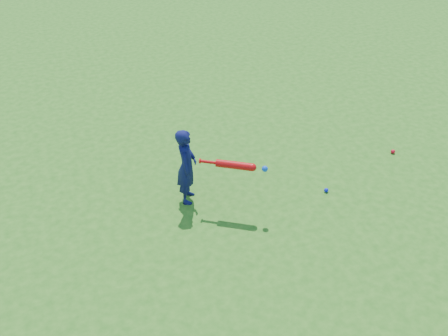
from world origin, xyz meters
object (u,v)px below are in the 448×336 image
Objects in this scene: ground_ball_blue at (326,190)px; bat_swing at (237,165)px; child at (187,166)px; ground_ball_red at (393,152)px.

ground_ball_blue is 1.46m from bat_swing.
bat_swing is (-1.30, 0.08, 0.66)m from ground_ball_blue.
child is at bearing 165.27° from ground_ball_blue.
ground_ball_red is 0.09× the size of bat_swing.
ground_ball_red is at bearing -67.47° from child.
ground_ball_red is 1.11× the size of ground_ball_blue.
bat_swing is at bearing 176.33° from ground_ball_blue.
child is 1.40× the size of bat_swing.
child is at bearing 175.36° from bat_swing.
bat_swing reaches higher than ground_ball_blue.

